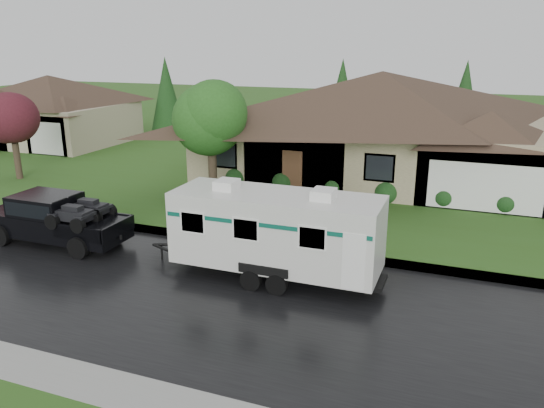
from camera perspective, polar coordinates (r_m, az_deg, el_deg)
The scene contains 11 objects.
ground at distance 17.51m, azimuth -3.42°, elevation -7.24°, with size 140.00×140.00×0.00m, color #2F581B.
road at distance 15.89m, azimuth -6.39°, elevation -9.97°, with size 140.00×8.00×0.01m, color black.
curb at distance 19.40m, azimuth -0.72°, elevation -4.49°, with size 140.00×0.50×0.15m, color gray.
lawn at distance 31.10m, azimuth 7.87°, elevation 3.63°, with size 140.00×26.00×0.15m, color #2F581B.
house_main at distance 28.94m, azimuth 12.10°, elevation 9.50°, with size 19.44×10.80×6.90m.
house_far at distance 41.80m, azimuth -22.62°, elevation 9.94°, with size 10.80×8.64×5.80m.
tree_left_green at distance 23.98m, azimuth -6.60°, elevation 9.41°, with size 3.41×3.41×5.64m.
tree_red at distance 31.15m, azimuth -26.18°, elevation 7.91°, with size 2.65×2.65×4.38m.
shrub_row at distance 25.15m, azimuth 9.41°, elevation 1.72°, with size 13.60×1.00×1.00m.
pickup_truck at distance 21.17m, azimuth -22.51°, elevation -1.35°, with size 5.53×2.10×1.84m.
travel_trailer at distance 16.42m, azimuth 0.46°, elevation -2.78°, with size 6.83×2.40×3.06m.
Camera 1 is at (6.58, -14.55, 7.18)m, focal length 35.00 mm.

